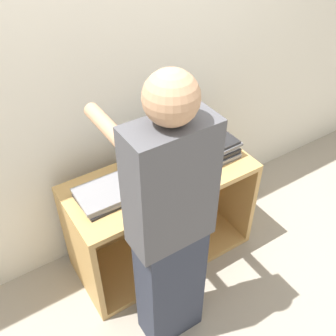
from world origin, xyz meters
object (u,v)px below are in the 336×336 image
laptop_open (156,164)px  laptop_stack_left (107,194)px  person (170,230)px  laptop_stack_right (209,149)px

laptop_open → laptop_stack_left: bearing=-171.2°
laptop_open → laptop_stack_left: (-0.36, -0.06, -0.02)m
laptop_stack_left → person: person is taller
laptop_stack_right → laptop_open: bearing=170.4°
laptop_stack_right → person: (-0.62, -0.50, 0.07)m
laptop_open → person: (-0.26, -0.56, 0.08)m
laptop_open → laptop_stack_right: (0.37, -0.06, 0.01)m
person → laptop_open: bearing=65.2°
laptop_stack_right → person: size_ratio=0.21×
laptop_stack_left → person: size_ratio=0.21×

